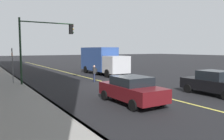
{
  "coord_description": "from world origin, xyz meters",
  "views": [
    {
      "loc": [
        -17.1,
        10.16,
        3.05
      ],
      "look_at": [
        -1.78,
        0.85,
        1.4
      ],
      "focal_mm": 35.88,
      "sensor_mm": 36.0,
      "label": 1
    }
  ],
  "objects": [
    {
      "name": "lane_stripe_center",
      "position": [
        0.0,
        0.0,
        0.01
      ],
      "size": [
        80.0,
        0.16,
        0.01
      ],
      "primitive_type": "cube",
      "color": "#D8CC4C",
      "rests_on": "ground"
    },
    {
      "name": "curb_edge",
      "position": [
        0.0,
        6.7,
        0.07
      ],
      "size": [
        80.0,
        0.16,
        0.15
      ],
      "primitive_type": "cube",
      "color": "slate",
      "rests_on": "ground"
    },
    {
      "name": "car_black",
      "position": [
        -7.99,
        -3.44,
        0.8
      ],
      "size": [
        4.35,
        2.03,
        1.64
      ],
      "color": "black",
      "rests_on": "ground"
    },
    {
      "name": "pedestrian_with_backpack",
      "position": [
        1.63,
        0.71,
        0.9
      ],
      "size": [
        0.42,
        0.43,
        1.56
      ],
      "color": "#262D4C",
      "rests_on": "ground"
    },
    {
      "name": "ground",
      "position": [
        0.0,
        0.0,
        0.0
      ],
      "size": [
        200.0,
        200.0,
        0.0
      ],
      "primitive_type": "plane",
      "color": "black"
    },
    {
      "name": "car_maroon",
      "position": [
        -6.97,
        2.7,
        0.79
      ],
      "size": [
        4.32,
        2.09,
        1.53
      ],
      "color": "#591116",
      "rests_on": "ground"
    },
    {
      "name": "street_sign_post",
      "position": [
        3.69,
        7.53,
        1.85
      ],
      "size": [
        0.6,
        0.08,
        3.17
      ],
      "color": "slate",
      "rests_on": "ground"
    },
    {
      "name": "truck_blue",
      "position": [
        6.98,
        -3.03,
        1.73
      ],
      "size": [
        8.13,
        2.53,
        3.29
      ],
      "color": "silver",
      "rests_on": "ground"
    },
    {
      "name": "sidewalk_slab",
      "position": [
        0.0,
        8.6,
        0.07
      ],
      "size": [
        80.0,
        3.96,
        0.15
      ],
      "primitive_type": "cube",
      "color": "gray",
      "rests_on": "ground"
    },
    {
      "name": "traffic_light_mast",
      "position": [
        2.58,
        5.19,
        3.92
      ],
      "size": [
        0.28,
        4.76,
        5.65
      ],
      "color": "#1E3823",
      "rests_on": "ground"
    }
  ]
}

